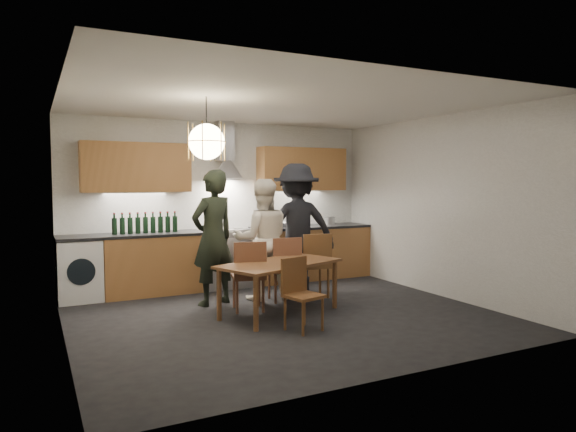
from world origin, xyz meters
name	(u,v)px	position (x,y,z in m)	size (l,w,h in m)	color
ground	(283,315)	(0.00, 0.00, 0.00)	(5.00, 5.00, 0.00)	black
room_shell	(283,177)	(0.00, 0.00, 1.71)	(5.02, 4.52, 2.61)	white
counter_run	(230,258)	(0.02, 1.95, 0.45)	(5.00, 0.62, 0.90)	#BF8249
range_stove	(229,258)	(0.00, 1.94, 0.44)	(0.90, 0.60, 0.92)	silver
wall_fixtures	(226,168)	(0.00, 2.07, 1.87)	(4.30, 0.54, 1.10)	#C3874B
pendant_lamp	(207,142)	(-1.00, -0.10, 2.10)	(0.43, 0.43, 0.70)	black
dining_table	(280,268)	(-0.03, 0.05, 0.58)	(1.72, 1.26, 0.66)	brown
chair_back_left	(249,271)	(-0.32, 0.33, 0.52)	(0.50, 0.50, 0.91)	brown
chair_back_mid	(285,265)	(0.33, 0.61, 0.51)	(0.46, 0.46, 0.89)	brown
chair_back_right	(315,261)	(0.81, 0.63, 0.53)	(0.48, 0.48, 0.92)	brown
chair_front	(299,289)	(-0.11, -0.64, 0.46)	(0.44, 0.44, 0.81)	brown
person_left	(213,237)	(-0.60, 0.90, 0.91)	(0.66, 0.43, 1.81)	black
person_mid	(262,239)	(0.11, 0.89, 0.84)	(0.82, 0.64, 1.69)	white
person_right	(297,227)	(0.81, 1.19, 0.96)	(1.24, 0.71, 1.92)	black
mixing_bowl	(290,224)	(1.05, 1.91, 0.94)	(0.32, 0.32, 0.08)	silver
stock_pot	(330,221)	(1.88, 1.99, 0.96)	(0.18, 0.18, 0.12)	#B7B6BA
wine_bottles	(145,223)	(-1.29, 1.95, 1.05)	(0.94, 0.07, 0.31)	black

